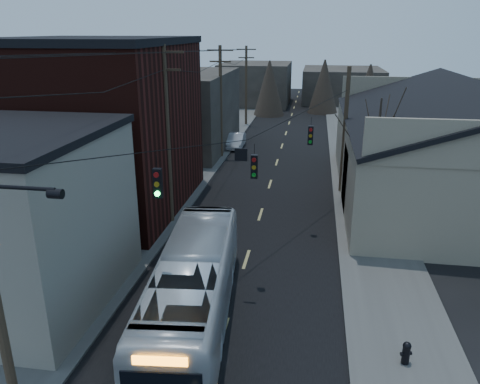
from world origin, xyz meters
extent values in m
cube|color=black|center=(0.00, 30.00, 0.01)|extent=(9.00, 110.00, 0.02)
cube|color=#474744|center=(-6.50, 30.00, 0.06)|extent=(4.00, 110.00, 0.12)
cube|color=#474744|center=(6.50, 30.00, 0.06)|extent=(4.00, 110.00, 0.12)
cube|color=gray|center=(-9.00, 9.00, 3.50)|extent=(8.00, 8.00, 7.00)
cube|color=black|center=(-10.00, 20.00, 5.00)|extent=(10.00, 12.00, 10.00)
cube|color=#2D2724|center=(-9.50, 36.00, 3.50)|extent=(9.00, 14.00, 7.00)
cube|color=#7C715A|center=(13.00, 25.00, 2.50)|extent=(16.00, 20.00, 5.00)
cube|color=black|center=(9.00, 25.00, 6.30)|extent=(8.16, 20.60, 2.86)
cube|color=#2D2724|center=(-6.00, 65.00, 3.00)|extent=(10.00, 12.00, 6.00)
cube|color=#2D2724|center=(7.00, 70.00, 2.50)|extent=(12.00, 14.00, 5.00)
cone|color=black|center=(6.50, 20.00, 3.60)|extent=(0.40, 0.40, 7.20)
cylinder|color=#382B1E|center=(-5.00, 18.00, 5.00)|extent=(0.28, 0.28, 10.00)
cube|color=#382B1E|center=(-5.00, 18.00, 9.60)|extent=(2.20, 0.12, 0.12)
cylinder|color=#382B1E|center=(-5.00, 33.00, 4.75)|extent=(0.28, 0.28, 9.50)
cube|color=#382B1E|center=(-5.00, 33.00, 9.10)|extent=(2.20, 0.12, 0.12)
cylinder|color=#382B1E|center=(-5.00, 48.00, 4.50)|extent=(0.28, 0.28, 9.00)
cube|color=#382B1E|center=(-5.00, 48.00, 8.60)|extent=(2.20, 0.12, 0.12)
cylinder|color=#382B1E|center=(5.00, 25.00, 4.25)|extent=(0.28, 0.28, 8.50)
cube|color=black|center=(-2.00, 7.50, 5.95)|extent=(0.28, 0.20, 1.00)
cube|color=black|center=(0.60, 12.00, 5.35)|extent=(0.28, 0.20, 1.00)
cube|color=black|center=(2.80, 18.00, 5.45)|extent=(0.28, 0.20, 1.00)
imported|color=silver|center=(-1.23, 8.54, 1.52)|extent=(3.59, 11.11, 3.04)
imported|color=#AAACB2|center=(-4.30, 36.70, 0.68)|extent=(1.55, 4.18, 1.36)
cylinder|color=black|center=(6.36, 7.22, 0.45)|extent=(0.26, 0.26, 0.65)
sphere|color=black|center=(6.36, 7.22, 0.80)|extent=(0.28, 0.28, 0.28)
cylinder|color=black|center=(6.36, 7.22, 0.50)|extent=(0.40, 0.24, 0.13)
camera|label=1|loc=(2.93, -6.41, 10.69)|focal=35.00mm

